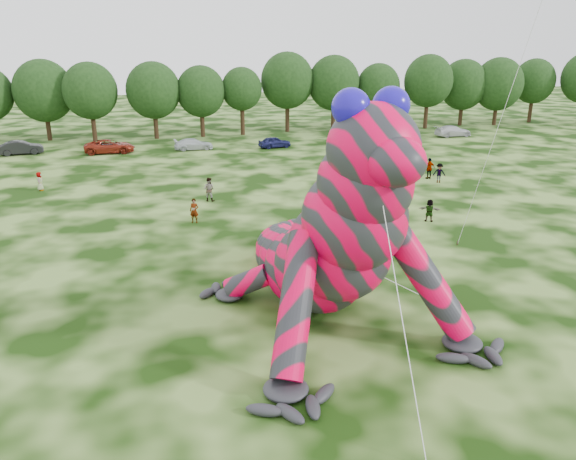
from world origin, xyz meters
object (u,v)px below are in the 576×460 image
(spectator_0, at_px, (194,211))
(spectator_4, at_px, (40,181))
(tree_10, at_px, (287,92))
(tree_14, at_px, (463,93))
(tree_7, at_px, (154,100))
(tree_9, at_px, (242,101))
(tree_12, at_px, (378,97))
(spectator_3, at_px, (429,168))
(tree_11, at_px, (334,93))
(inflatable_gecko, at_px, (307,196))
(tree_5, at_px, (45,100))
(tree_13, at_px, (428,92))
(car_4, at_px, (275,142))
(car_1, at_px, (21,148))
(spectator_5, at_px, (429,210))
(car_5, at_px, (347,139))
(spectator_1, at_px, (209,189))
(tree_15, at_px, (498,92))
(tree_16, at_px, (533,91))
(car_2, at_px, (110,146))
(car_7, at_px, (453,131))
(tree_6, at_px, (91,102))
(car_3, at_px, (194,144))
(tree_8, at_px, (201,101))
(spectator_2, at_px, (439,173))

(spectator_0, relative_size, spectator_4, 1.09)
(tree_10, height_order, tree_14, tree_10)
(tree_7, relative_size, tree_9, 1.09)
(tree_12, height_order, spectator_3, tree_12)
(tree_11, relative_size, tree_14, 1.07)
(inflatable_gecko, xyz_separation_m, tree_5, (-19.62, 51.38, -0.29))
(tree_9, xyz_separation_m, tree_13, (26.07, -0.22, 0.72))
(tree_11, bearing_deg, car_4, -133.45)
(car_1, relative_size, spectator_5, 2.91)
(car_5, distance_m, spectator_1, 28.28)
(inflatable_gecko, relative_size, tree_15, 2.16)
(spectator_1, relative_size, spectator_5, 1.19)
(spectator_5, bearing_deg, tree_15, -97.06)
(tree_15, xyz_separation_m, car_5, (-26.33, -10.55, -4.17))
(tree_12, xyz_separation_m, tree_16, (25.44, 1.63, 0.20))
(tree_16, distance_m, car_2, 61.85)
(spectator_5, bearing_deg, car_4, -51.17)
(tree_14, distance_m, spectator_1, 51.78)
(inflatable_gecko, bearing_deg, car_1, 105.36)
(car_4, bearing_deg, car_1, 75.47)
(car_4, relative_size, spectator_0, 2.21)
(car_5, distance_m, spectator_3, 18.49)
(car_1, relative_size, car_7, 0.95)
(car_5, bearing_deg, tree_7, 59.09)
(tree_5, distance_m, spectator_1, 36.88)
(tree_6, height_order, car_4, tree_6)
(tree_6, xyz_separation_m, tree_9, (18.62, 0.66, -0.41))
(tree_9, bearing_deg, car_1, -162.53)
(tree_16, relative_size, spectator_3, 4.95)
(spectator_4, bearing_deg, car_3, -41.10)
(tree_7, xyz_separation_m, spectator_3, (23.75, -28.01, -3.79))
(tree_12, bearing_deg, tree_8, -178.22)
(tree_6, distance_m, spectator_4, 24.88)
(tree_11, relative_size, car_3, 2.31)
(tree_11, relative_size, tree_13, 0.99)
(inflatable_gecko, relative_size, tree_6, 2.19)
(spectator_4, bearing_deg, tree_12, -57.21)
(tree_8, relative_size, tree_10, 0.85)
(inflatable_gecko, distance_m, tree_9, 50.50)
(inflatable_gecko, bearing_deg, spectator_2, 38.14)
(car_4, relative_size, spectator_1, 2.02)
(tree_5, height_order, spectator_2, tree_5)
(tree_5, xyz_separation_m, tree_6, (5.57, -1.75, -0.15))
(car_1, height_order, spectator_5, spectator_5)
(tree_10, bearing_deg, car_4, -109.83)
(tree_10, xyz_separation_m, spectator_0, (-15.24, -38.03, -4.40))
(tree_14, bearing_deg, tree_7, -177.48)
(tree_16, relative_size, spectator_0, 5.51)
(tree_7, relative_size, tree_15, 0.98)
(tree_6, height_order, tree_7, tree_6)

